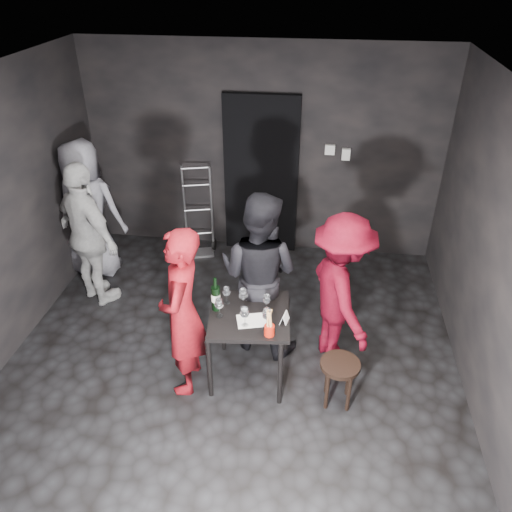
# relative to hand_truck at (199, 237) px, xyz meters

# --- Properties ---
(floor) EXTENTS (4.50, 5.00, 0.02)m
(floor) POSITION_rel_hand_truck_xyz_m (0.81, -2.21, -0.22)
(floor) COLOR black
(floor) RESTS_ON ground
(ceiling) EXTENTS (4.50, 5.00, 0.02)m
(ceiling) POSITION_rel_hand_truck_xyz_m (0.81, -2.21, 2.48)
(ceiling) COLOR silver
(ceiling) RESTS_ON ground
(wall_back) EXTENTS (4.50, 0.04, 2.70)m
(wall_back) POSITION_rel_hand_truck_xyz_m (0.81, 0.29, 1.13)
(wall_back) COLOR black
(wall_back) RESTS_ON ground
(wall_right) EXTENTS (0.04, 5.00, 2.70)m
(wall_right) POSITION_rel_hand_truck_xyz_m (3.06, -2.21, 1.13)
(wall_right) COLOR black
(wall_right) RESTS_ON ground
(doorway) EXTENTS (0.95, 0.10, 2.10)m
(doorway) POSITION_rel_hand_truck_xyz_m (0.81, 0.23, 0.83)
(doorway) COLOR black
(doorway) RESTS_ON ground
(wallbox_upper) EXTENTS (0.12, 0.06, 0.12)m
(wallbox_upper) POSITION_rel_hand_truck_xyz_m (1.66, 0.24, 1.23)
(wallbox_upper) COLOR #B7B7B2
(wallbox_upper) RESTS_ON wall_back
(wallbox_lower) EXTENTS (0.10, 0.06, 0.14)m
(wallbox_lower) POSITION_rel_hand_truck_xyz_m (1.86, 0.24, 1.18)
(wallbox_lower) COLOR #B7B7B2
(wallbox_lower) RESTS_ON wall_back
(hand_truck) EXTENTS (0.41, 0.34, 1.22)m
(hand_truck) POSITION_rel_hand_truck_xyz_m (0.00, 0.00, 0.00)
(hand_truck) COLOR #B2B2B7
(hand_truck) RESTS_ON floor
(tasting_table) EXTENTS (0.72, 0.72, 0.75)m
(tasting_table) POSITION_rel_hand_truck_xyz_m (1.02, -2.21, 0.43)
(tasting_table) COLOR black
(tasting_table) RESTS_ON floor
(stool) EXTENTS (0.36, 0.36, 0.47)m
(stool) POSITION_rel_hand_truck_xyz_m (1.86, -2.44, 0.16)
(stool) COLOR black
(stool) RESTS_ON floor
(server_red) EXTENTS (0.49, 0.70, 1.84)m
(server_red) POSITION_rel_hand_truck_xyz_m (0.45, -2.38, 0.70)
(server_red) COLOR maroon
(server_red) RESTS_ON floor
(woman_black) EXTENTS (1.07, 0.79, 1.97)m
(woman_black) POSITION_rel_hand_truck_xyz_m (1.04, -1.71, 0.76)
(woman_black) COLOR black
(woman_black) RESTS_ON floor
(man_maroon) EXTENTS (0.89, 1.21, 1.71)m
(man_maroon) POSITION_rel_hand_truck_xyz_m (1.84, -1.83, 0.63)
(man_maroon) COLOR #560514
(man_maroon) RESTS_ON floor
(bystander_cream) EXTENTS (1.25, 1.09, 1.94)m
(bystander_cream) POSITION_rel_hand_truck_xyz_m (-0.92, -1.22, 0.75)
(bystander_cream) COLOR #BCBBBB
(bystander_cream) RESTS_ON floor
(bystander_grey) EXTENTS (1.00, 0.58, 2.00)m
(bystander_grey) POSITION_rel_hand_truck_xyz_m (-1.18, -0.64, 0.78)
(bystander_grey) COLOR gray
(bystander_grey) RESTS_ON floor
(tasting_mat) EXTENTS (0.34, 0.27, 0.00)m
(tasting_mat) POSITION_rel_hand_truck_xyz_m (1.07, -2.30, 0.53)
(tasting_mat) COLOR white
(tasting_mat) RESTS_ON tasting_table
(wine_glass_a) EXTENTS (0.10, 0.10, 0.21)m
(wine_glass_a) POSITION_rel_hand_truck_xyz_m (0.76, -2.28, 0.63)
(wine_glass_a) COLOR white
(wine_glass_a) RESTS_ON tasting_table
(wine_glass_b) EXTENTS (0.08, 0.08, 0.19)m
(wine_glass_b) POSITION_rel_hand_truck_xyz_m (0.79, -2.07, 0.62)
(wine_glass_b) COLOR white
(wine_glass_b) RESTS_ON tasting_table
(wine_glass_c) EXTENTS (0.08, 0.08, 0.21)m
(wine_glass_c) POSITION_rel_hand_truck_xyz_m (0.95, -2.12, 0.64)
(wine_glass_c) COLOR white
(wine_glass_c) RESTS_ON tasting_table
(wine_glass_d) EXTENTS (0.09, 0.09, 0.21)m
(wine_glass_d) POSITION_rel_hand_truck_xyz_m (1.00, -2.37, 0.64)
(wine_glass_d) COLOR white
(wine_glass_d) RESTS_ON tasting_table
(wine_glass_e) EXTENTS (0.09, 0.09, 0.22)m
(wine_glass_e) POSITION_rel_hand_truck_xyz_m (1.20, -2.38, 0.64)
(wine_glass_e) COLOR white
(wine_glass_e) RESTS_ON tasting_table
(wine_glass_f) EXTENTS (0.07, 0.07, 0.18)m
(wine_glass_f) POSITION_rel_hand_truck_xyz_m (1.17, -2.13, 0.62)
(wine_glass_f) COLOR white
(wine_glass_f) RESTS_ON tasting_table
(wine_bottle) EXTENTS (0.08, 0.08, 0.34)m
(wine_bottle) POSITION_rel_hand_truck_xyz_m (0.71, -2.18, 0.66)
(wine_bottle) COLOR black
(wine_bottle) RESTS_ON tasting_table
(breadstick_cup) EXTENTS (0.09, 0.09, 0.28)m
(breadstick_cup) POSITION_rel_hand_truck_xyz_m (1.23, -2.47, 0.65)
(breadstick_cup) COLOR red
(breadstick_cup) RESTS_ON tasting_table
(reserved_card) EXTENTS (0.09, 0.13, 0.09)m
(reserved_card) POSITION_rel_hand_truck_xyz_m (1.33, -2.27, 0.57)
(reserved_card) COLOR white
(reserved_card) RESTS_ON tasting_table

